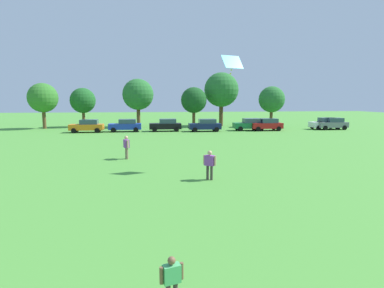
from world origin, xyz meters
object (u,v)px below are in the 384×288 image
(parked_car_navy_3, at_px, (205,125))
(tree_center_right, at_px, (194,100))
(parked_car_white_6, at_px, (326,123))
(tree_far_left, at_px, (43,98))
(kite, at_px, (232,63))
(child_kite_flyer, at_px, (172,277))
(adult_bystander, at_px, (210,162))
(parked_car_green_4, at_px, (250,124))
(tree_left, at_px, (83,101))
(parked_car_black_2, at_px, (166,125))
(tree_center_left, at_px, (138,95))
(parked_car_orange_0, at_px, (87,126))
(parked_car_gray_7, at_px, (332,124))
(tree_far_right, at_px, (272,100))
(parked_car_blue_1, at_px, (126,125))
(bystander_near_trees, at_px, (126,145))
(parked_car_red_5, at_px, (267,124))
(tree_right, at_px, (221,90))

(parked_car_navy_3, relative_size, tree_center_right, 0.69)
(parked_car_white_6, distance_m, tree_far_left, 41.65)
(kite, relative_size, parked_car_navy_3, 0.33)
(child_kite_flyer, xyz_separation_m, adult_bystander, (2.75, 10.33, 0.29))
(parked_car_green_4, xyz_separation_m, tree_left, (-24.18, 9.10, 3.27))
(parked_car_black_2, xyz_separation_m, tree_center_left, (-3.91, 7.23, 4.20))
(parked_car_orange_0, height_order, parked_car_gray_7, same)
(tree_far_left, distance_m, tree_center_right, 22.37)
(tree_left, height_order, tree_center_left, tree_center_left)
(parked_car_gray_7, bearing_deg, parked_car_white_6, -39.31)
(parked_car_green_4, distance_m, tree_center_right, 9.90)
(parked_car_navy_3, height_order, parked_car_green_4, same)
(parked_car_gray_7, distance_m, tree_far_right, 9.65)
(parked_car_blue_1, distance_m, parked_car_green_4, 17.07)
(parked_car_green_4, distance_m, tree_far_right, 8.38)
(tree_far_right, bearing_deg, kite, -115.79)
(adult_bystander, distance_m, bystander_near_trees, 8.33)
(parked_car_white_6, relative_size, tree_far_left, 0.64)
(tree_center_left, bearing_deg, parked_car_white_6, -15.11)
(parked_car_white_6, bearing_deg, adult_bystander, 50.24)
(parked_car_navy_3, bearing_deg, adult_bystander, 80.54)
(parked_car_green_4, height_order, tree_far_right, tree_far_right)
(child_kite_flyer, relative_size, parked_car_black_2, 0.26)
(tree_far_left, bearing_deg, parked_car_blue_1, -26.74)
(parked_car_white_6, height_order, tree_far_left, tree_far_left)
(tree_far_right, bearing_deg, parked_car_orange_0, -169.17)
(child_kite_flyer, xyz_separation_m, parked_car_red_5, (15.76, 36.20, 0.20))
(kite, xyz_separation_m, parked_car_white_6, (20.42, 24.11, -5.63))
(parked_car_orange_0, xyz_separation_m, tree_far_right, (27.30, 5.22, 3.45))
(bystander_near_trees, height_order, tree_center_right, tree_center_right)
(tree_center_right, bearing_deg, parked_car_white_6, -17.10)
(adult_bystander, distance_m, tree_center_left, 34.70)
(parked_car_red_5, height_order, tree_far_right, tree_far_right)
(parked_car_orange_0, distance_m, parked_car_blue_1, 4.95)
(parked_car_blue_1, distance_m, tree_center_left, 8.42)
(tree_center_left, distance_m, tree_far_right, 21.00)
(adult_bystander, xyz_separation_m, parked_car_gray_7, (22.96, 26.20, -0.09))
(tree_far_right, bearing_deg, tree_center_left, 173.94)
(bystander_near_trees, relative_size, parked_car_gray_7, 0.39)
(parked_car_white_6, relative_size, parked_car_gray_7, 1.00)
(kite, distance_m, tree_right, 32.58)
(bystander_near_trees, relative_size, parked_car_black_2, 0.39)
(parked_car_blue_1, relative_size, parked_car_white_6, 1.00)
(tree_left, distance_m, tree_far_right, 29.69)
(parked_car_orange_0, distance_m, tree_center_right, 16.41)
(adult_bystander, relative_size, parked_car_black_2, 0.37)
(child_kite_flyer, xyz_separation_m, tree_left, (-10.75, 45.80, 3.47))
(kite, relative_size, parked_car_black_2, 0.33)
(kite, distance_m, parked_car_white_6, 32.10)
(parked_car_green_4, height_order, parked_car_red_5, same)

